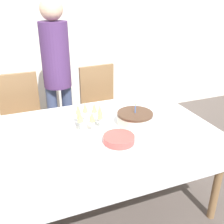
# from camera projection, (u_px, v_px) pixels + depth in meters

# --- Properties ---
(ground_plane) EXTENTS (12.00, 12.00, 0.00)m
(ground_plane) POSITION_uv_depth(u_px,v_px,m) (90.00, 206.00, 2.28)
(ground_plane) COLOR #564C47
(wall_back) EXTENTS (8.00, 0.05, 2.70)m
(wall_back) POSITION_uv_depth(u_px,v_px,m) (44.00, 24.00, 3.17)
(wall_back) COLOR silver
(wall_back) RESTS_ON ground_plane
(dining_table) EXTENTS (1.94, 1.11, 0.73)m
(dining_table) POSITION_uv_depth(u_px,v_px,m) (87.00, 144.00, 2.02)
(dining_table) COLOR white
(dining_table) RESTS_ON ground_plane
(dining_chair_far_left) EXTENTS (0.42, 0.42, 0.97)m
(dining_chair_far_left) POSITION_uv_depth(u_px,v_px,m) (22.00, 118.00, 2.65)
(dining_chair_far_left) COLOR olive
(dining_chair_far_left) RESTS_ON ground_plane
(dining_chair_far_right) EXTENTS (0.45, 0.45, 0.97)m
(dining_chair_far_right) POSITION_uv_depth(u_px,v_px,m) (101.00, 106.00, 2.94)
(dining_chair_far_right) COLOR olive
(dining_chair_far_right) RESTS_ON ground_plane
(birthday_cake) EXTENTS (0.28, 0.28, 0.18)m
(birthday_cake) POSITION_uv_depth(u_px,v_px,m) (135.00, 118.00, 2.08)
(birthday_cake) COLOR silver
(birthday_cake) RESTS_ON dining_table
(champagne_tray) EXTENTS (0.29, 0.29, 0.18)m
(champagne_tray) POSITION_uv_depth(u_px,v_px,m) (89.00, 116.00, 2.01)
(champagne_tray) COLOR silver
(champagne_tray) RESTS_ON dining_table
(plate_stack_main) EXTENTS (0.22, 0.22, 0.05)m
(plate_stack_main) POSITION_uv_depth(u_px,v_px,m) (119.00, 139.00, 1.84)
(plate_stack_main) COLOR #CC4C47
(plate_stack_main) RESTS_ON dining_table
(cake_knife) EXTENTS (0.28, 0.13, 0.00)m
(cake_knife) POSITION_uv_depth(u_px,v_px,m) (157.00, 136.00, 1.92)
(cake_knife) COLOR silver
(cake_knife) RESTS_ON dining_table
(fork_pile) EXTENTS (0.17, 0.07, 0.02)m
(fork_pile) POSITION_uv_depth(u_px,v_px,m) (44.00, 163.00, 1.60)
(fork_pile) COLOR silver
(fork_pile) RESTS_ON dining_table
(napkin_pile) EXTENTS (0.15, 0.15, 0.01)m
(napkin_pile) POSITION_uv_depth(u_px,v_px,m) (41.00, 149.00, 1.75)
(napkin_pile) COLOR white
(napkin_pile) RESTS_ON dining_table
(person_standing) EXTENTS (0.28, 0.28, 1.67)m
(person_standing) POSITION_uv_depth(u_px,v_px,m) (56.00, 67.00, 2.64)
(person_standing) COLOR #3F4C72
(person_standing) RESTS_ON ground_plane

